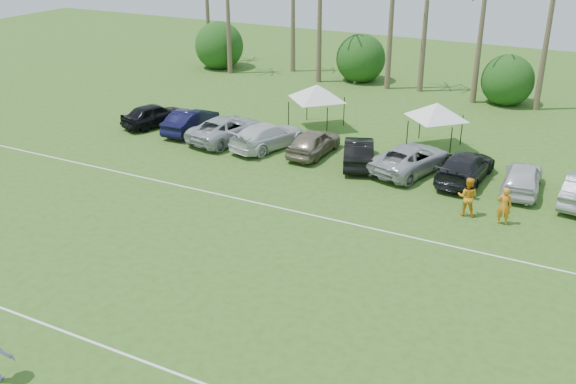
% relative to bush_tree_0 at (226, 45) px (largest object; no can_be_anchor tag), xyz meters
% --- Properties ---
extents(field_lines, '(80.00, 12.10, 0.01)m').
position_rel_bush_tree_0_xyz_m(field_lines, '(19.00, -31.00, -1.79)').
color(field_lines, white).
rests_on(field_lines, ground).
extents(bush_tree_0, '(4.00, 4.00, 4.00)m').
position_rel_bush_tree_0_xyz_m(bush_tree_0, '(0.00, 0.00, 0.00)').
color(bush_tree_0, brown).
rests_on(bush_tree_0, ground).
extents(bush_tree_1, '(4.00, 4.00, 4.00)m').
position_rel_bush_tree_0_xyz_m(bush_tree_1, '(13.00, 0.00, 0.00)').
color(bush_tree_1, brown).
rests_on(bush_tree_1, ground).
extents(bush_tree_2, '(4.00, 4.00, 4.00)m').
position_rel_bush_tree_0_xyz_m(bush_tree_2, '(25.00, 0.00, 0.00)').
color(bush_tree_2, brown).
rests_on(bush_tree_2, ground).
extents(sideline_player_a, '(0.69, 0.50, 1.77)m').
position_rel_bush_tree_0_xyz_m(sideline_player_a, '(28.56, -21.83, -0.91)').
color(sideline_player_a, orange).
rests_on(sideline_player_a, ground).
extents(sideline_player_b, '(0.98, 0.80, 1.87)m').
position_rel_bush_tree_0_xyz_m(sideline_player_b, '(26.89, -21.68, -0.86)').
color(sideline_player_b, orange).
rests_on(sideline_player_b, ground).
extents(canopy_tent_left, '(4.16, 4.16, 3.37)m').
position_rel_bush_tree_0_xyz_m(canopy_tent_left, '(15.20, -13.13, 1.09)').
color(canopy_tent_left, black).
rests_on(canopy_tent_left, ground).
extents(canopy_tent_right, '(3.99, 3.99, 3.23)m').
position_rel_bush_tree_0_xyz_m(canopy_tent_right, '(23.01, -13.30, 0.97)').
color(canopy_tent_right, black).
rests_on(canopy_tent_right, ground).
extents(parked_car_0, '(3.19, 4.77, 1.51)m').
position_rel_bush_tree_0_xyz_m(parked_car_0, '(5.56, -17.55, -1.04)').
color(parked_car_0, black).
rests_on(parked_car_0, ground).
extents(parked_car_1, '(1.76, 4.63, 1.51)m').
position_rel_bush_tree_0_xyz_m(parked_car_1, '(8.46, -17.56, -1.04)').
color(parked_car_1, black).
rests_on(parked_car_1, ground).
extents(parked_car_2, '(3.38, 5.77, 1.51)m').
position_rel_bush_tree_0_xyz_m(parked_car_2, '(11.35, -17.84, -1.04)').
color(parked_car_2, '#ACB0B5').
rests_on(parked_car_2, ground).
extents(parked_car_3, '(3.49, 5.58, 1.51)m').
position_rel_bush_tree_0_xyz_m(parked_car_3, '(14.24, -17.84, -1.04)').
color(parked_car_3, silver).
rests_on(parked_car_3, ground).
extents(parked_car_4, '(1.86, 4.46, 1.51)m').
position_rel_bush_tree_0_xyz_m(parked_car_4, '(17.14, -17.62, -1.04)').
color(parked_car_4, '#7C715C').
rests_on(parked_car_4, ground).
extents(parked_car_5, '(3.14, 4.85, 1.51)m').
position_rel_bush_tree_0_xyz_m(parked_car_5, '(20.03, -17.93, -1.04)').
color(parked_car_5, black).
rests_on(parked_car_5, ground).
extents(parked_car_6, '(3.89, 5.91, 1.51)m').
position_rel_bush_tree_0_xyz_m(parked_car_6, '(22.92, -17.61, -1.04)').
color(parked_car_6, '#A9ABAE').
rests_on(parked_car_6, ground).
extents(parked_car_7, '(2.42, 5.32, 1.51)m').
position_rel_bush_tree_0_xyz_m(parked_car_7, '(25.82, -17.49, -1.04)').
color(parked_car_7, black).
rests_on(parked_car_7, ground).
extents(parked_car_8, '(2.06, 4.53, 1.51)m').
position_rel_bush_tree_0_xyz_m(parked_car_8, '(28.71, -17.61, -1.04)').
color(parked_car_8, silver).
rests_on(parked_car_8, ground).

